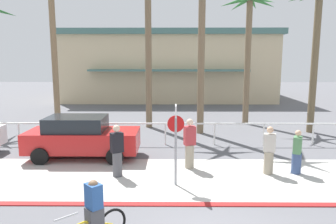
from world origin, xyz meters
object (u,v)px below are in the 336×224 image
(pedestrian_2, at_px, (190,145))
(car_red_1, at_px, (82,137))
(stop_sign_bike_lane, at_px, (176,133))
(palm_tree_3, at_px, (148,5))
(pedestrian_0, at_px, (297,154))
(pedestrian_3, at_px, (269,152))
(palm_tree_2, at_px, (52,18))
(palm_tree_4, at_px, (202,3))
(palm_tree_6, at_px, (318,29))
(palm_tree_5, at_px, (248,31))
(cyclist_yellow_0, at_px, (92,216))
(pedestrian_1, at_px, (117,153))

(pedestrian_2, bearing_deg, car_red_1, 163.65)
(stop_sign_bike_lane, relative_size, palm_tree_3, 0.26)
(car_red_1, height_order, pedestrian_0, car_red_1)
(pedestrian_3, bearing_deg, stop_sign_bike_lane, -162.22)
(palm_tree_2, distance_m, palm_tree_3, 5.99)
(palm_tree_3, distance_m, palm_tree_4, 3.23)
(palm_tree_2, distance_m, palm_tree_6, 15.00)
(palm_tree_5, height_order, pedestrian_3, palm_tree_5)
(car_red_1, bearing_deg, cyclist_yellow_0, -72.91)
(palm_tree_2, bearing_deg, palm_tree_3, -13.13)
(pedestrian_3, bearing_deg, pedestrian_1, -176.84)
(palm_tree_2, distance_m, pedestrian_2, 12.83)
(stop_sign_bike_lane, relative_size, pedestrian_0, 1.65)
(car_red_1, bearing_deg, palm_tree_2, 115.75)
(pedestrian_0, height_order, pedestrian_3, pedestrian_3)
(pedestrian_3, bearing_deg, palm_tree_2, 138.83)
(palm_tree_3, bearing_deg, palm_tree_2, 166.87)
(palm_tree_5, bearing_deg, pedestrian_0, -91.50)
(palm_tree_5, distance_m, pedestrian_3, 10.14)
(palm_tree_2, relative_size, cyclist_yellow_0, 5.85)
(palm_tree_5, height_order, pedestrian_0, palm_tree_5)
(palm_tree_4, relative_size, pedestrian_1, 5.34)
(palm_tree_3, xyz_separation_m, pedestrian_3, (4.65, -7.80, -6.10))
(palm_tree_2, bearing_deg, cyclist_yellow_0, -68.10)
(cyclist_yellow_0, height_order, pedestrian_2, pedestrian_2)
(pedestrian_0, distance_m, pedestrian_3, 0.98)
(stop_sign_bike_lane, relative_size, pedestrian_3, 1.52)
(palm_tree_5, bearing_deg, palm_tree_4, -139.52)
(car_red_1, bearing_deg, stop_sign_bike_lane, -37.52)
(palm_tree_4, height_order, cyclist_yellow_0, palm_tree_4)
(cyclist_yellow_0, bearing_deg, pedestrian_3, 41.46)
(palm_tree_6, xyz_separation_m, pedestrian_2, (-6.96, -5.97, -4.63))
(palm_tree_5, relative_size, pedestrian_1, 4.27)
(pedestrian_2, xyz_separation_m, pedestrian_3, (2.69, -0.57, -0.09))
(palm_tree_4, bearing_deg, car_red_1, -138.90)
(cyclist_yellow_0, xyz_separation_m, pedestrian_2, (2.32, 5.00, 0.17))
(palm_tree_3, xyz_separation_m, palm_tree_5, (5.86, 1.06, -1.32))
(palm_tree_5, bearing_deg, palm_tree_6, -37.14)
(pedestrian_2, bearing_deg, palm_tree_4, 81.06)
(stop_sign_bike_lane, bearing_deg, palm_tree_4, 78.97)
(palm_tree_2, distance_m, pedestrian_1, 12.17)
(pedestrian_2, bearing_deg, cyclist_yellow_0, -114.90)
(palm_tree_2, xyz_separation_m, palm_tree_4, (8.68, -2.85, 0.35))
(car_red_1, relative_size, pedestrian_0, 2.83)
(palm_tree_3, xyz_separation_m, cyclist_yellow_0, (-0.36, -12.22, -6.18))
(palm_tree_2, height_order, pedestrian_2, palm_tree_2)
(cyclist_yellow_0, height_order, pedestrian_0, pedestrian_0)
(stop_sign_bike_lane, distance_m, pedestrian_1, 2.26)
(palm_tree_4, distance_m, car_red_1, 9.00)
(car_red_1, bearing_deg, pedestrian_3, -14.71)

